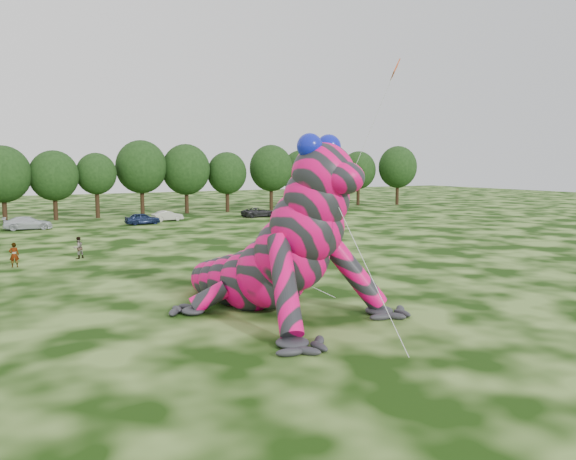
{
  "coord_description": "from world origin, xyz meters",
  "views": [
    {
      "loc": [
        -13.09,
        -20.43,
        7.26
      ],
      "look_at": [
        0.27,
        3.55,
        4.0
      ],
      "focal_mm": 35.0,
      "sensor_mm": 36.0,
      "label": 1
    }
  ],
  "objects_px": {
    "inflatable_gecko": "(253,224)",
    "tree_16": "(358,178)",
    "car_5": "(167,216)",
    "tree_17": "(398,175)",
    "tree_9": "(97,185)",
    "tree_13": "(271,178)",
    "tree_11": "(186,179)",
    "car_6": "(258,212)",
    "car_4": "(143,219)",
    "spectator_0": "(14,255)",
    "flying_kite": "(389,84)",
    "spectator_3": "(273,225)",
    "tree_10": "(142,178)",
    "tree_12": "(227,182)",
    "tree_8": "(54,185)",
    "tree_15": "(330,178)",
    "car_3": "(28,223)",
    "tree_14": "(301,179)",
    "car_7": "(294,212)",
    "tree_7": "(3,184)",
    "spectator_5": "(284,251)",
    "spectator_1": "(78,248)",
    "spectator_2": "(295,228)"
  },
  "relations": [
    {
      "from": "tree_11",
      "to": "car_5",
      "type": "height_order",
      "value": "tree_11"
    },
    {
      "from": "tree_16",
      "to": "car_6",
      "type": "height_order",
      "value": "tree_16"
    },
    {
      "from": "tree_11",
      "to": "tree_14",
      "type": "distance_m",
      "value": 19.69
    },
    {
      "from": "spectator_3",
      "to": "car_6",
      "type": "bearing_deg",
      "value": 40.46
    },
    {
      "from": "tree_8",
      "to": "spectator_0",
      "type": "relative_size",
      "value": 5.08
    },
    {
      "from": "tree_9",
      "to": "tree_16",
      "type": "bearing_deg",
      "value": 2.61
    },
    {
      "from": "tree_11",
      "to": "car_5",
      "type": "bearing_deg",
      "value": -122.01
    },
    {
      "from": "tree_14",
      "to": "tree_16",
      "type": "xyz_separation_m",
      "value": [
        11.99,
        0.65,
        -0.01
      ]
    },
    {
      "from": "inflatable_gecko",
      "to": "tree_10",
      "type": "bearing_deg",
      "value": 60.97
    },
    {
      "from": "tree_16",
      "to": "car_7",
      "type": "xyz_separation_m",
      "value": [
        -20.23,
        -12.69,
        -4.06
      ]
    },
    {
      "from": "tree_8",
      "to": "spectator_5",
      "type": "relative_size",
      "value": 5.07
    },
    {
      "from": "tree_12",
      "to": "spectator_0",
      "type": "bearing_deg",
      "value": -131.63
    },
    {
      "from": "tree_15",
      "to": "car_3",
      "type": "relative_size",
      "value": 1.92
    },
    {
      "from": "tree_9",
      "to": "tree_13",
      "type": "xyz_separation_m",
      "value": [
        26.07,
        -0.22,
        0.72
      ]
    },
    {
      "from": "inflatable_gecko",
      "to": "tree_16",
      "type": "bearing_deg",
      "value": 29.6
    },
    {
      "from": "tree_11",
      "to": "spectator_0",
      "type": "height_order",
      "value": "tree_11"
    },
    {
      "from": "tree_16",
      "to": "car_7",
      "type": "height_order",
      "value": "tree_16"
    },
    {
      "from": "tree_7",
      "to": "spectator_5",
      "type": "height_order",
      "value": "tree_7"
    },
    {
      "from": "car_6",
      "to": "spectator_3",
      "type": "xyz_separation_m",
      "value": [
        -6.71,
        -17.05,
        0.24
      ]
    },
    {
      "from": "tree_17",
      "to": "car_5",
      "type": "relative_size",
      "value": 2.64
    },
    {
      "from": "tree_8",
      "to": "car_7",
      "type": "relative_size",
      "value": 2.08
    },
    {
      "from": "car_5",
      "to": "tree_17",
      "type": "bearing_deg",
      "value": -87.87
    },
    {
      "from": "flying_kite",
      "to": "tree_8",
      "type": "height_order",
      "value": "flying_kite"
    },
    {
      "from": "inflatable_gecko",
      "to": "car_5",
      "type": "relative_size",
      "value": 4.4
    },
    {
      "from": "tree_12",
      "to": "spectator_2",
      "type": "relative_size",
      "value": 5.24
    },
    {
      "from": "tree_7",
      "to": "car_7",
      "type": "distance_m",
      "value": 36.96
    },
    {
      "from": "tree_11",
      "to": "car_4",
      "type": "bearing_deg",
      "value": -129.05
    },
    {
      "from": "spectator_2",
      "to": "inflatable_gecko",
      "type": "bearing_deg",
      "value": -83.15
    },
    {
      "from": "flying_kite",
      "to": "tree_11",
      "type": "xyz_separation_m",
      "value": [
        3.82,
        50.3,
        -7.16
      ]
    },
    {
      "from": "car_3",
      "to": "car_6",
      "type": "bearing_deg",
      "value": -82.45
    },
    {
      "from": "tree_7",
      "to": "car_7",
      "type": "bearing_deg",
      "value": -16.0
    },
    {
      "from": "tree_11",
      "to": "flying_kite",
      "type": "bearing_deg",
      "value": -94.34
    },
    {
      "from": "tree_9",
      "to": "tree_12",
      "type": "height_order",
      "value": "tree_12"
    },
    {
      "from": "inflatable_gecko",
      "to": "spectator_3",
      "type": "bearing_deg",
      "value": 40.58
    },
    {
      "from": "car_4",
      "to": "tree_11",
      "type": "bearing_deg",
      "value": -40.38
    },
    {
      "from": "tree_11",
      "to": "spectator_3",
      "type": "relative_size",
      "value": 5.66
    },
    {
      "from": "spectator_0",
      "to": "spectator_1",
      "type": "relative_size",
      "value": 1.05
    },
    {
      "from": "tree_8",
      "to": "tree_9",
      "type": "bearing_deg",
      "value": 3.89
    },
    {
      "from": "spectator_3",
      "to": "tree_9",
      "type": "bearing_deg",
      "value": 87.59
    },
    {
      "from": "tree_13",
      "to": "car_5",
      "type": "distance_m",
      "value": 21.21
    },
    {
      "from": "tree_12",
      "to": "car_4",
      "type": "relative_size",
      "value": 2.19
    },
    {
      "from": "tree_16",
      "to": "spectator_3",
      "type": "relative_size",
      "value": 5.27
    },
    {
      "from": "tree_7",
      "to": "car_7",
      "type": "relative_size",
      "value": 2.21
    },
    {
      "from": "tree_10",
      "to": "car_5",
      "type": "distance_m",
      "value": 10.64
    },
    {
      "from": "tree_17",
      "to": "spectator_3",
      "type": "xyz_separation_m",
      "value": [
        -38.22,
        -25.69,
        -4.26
      ]
    },
    {
      "from": "flying_kite",
      "to": "tree_14",
      "type": "distance_m",
      "value": 56.49
    },
    {
      "from": "spectator_3",
      "to": "spectator_1",
      "type": "bearing_deg",
      "value": 169.6
    },
    {
      "from": "spectator_1",
      "to": "tree_7",
      "type": "bearing_deg",
      "value": -111.44
    },
    {
      "from": "car_6",
      "to": "tree_16",
      "type": "bearing_deg",
      "value": -72.69
    },
    {
      "from": "flying_kite",
      "to": "car_3",
      "type": "xyz_separation_m",
      "value": [
        -18.21,
        39.31,
        -11.47
      ]
    }
  ]
}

